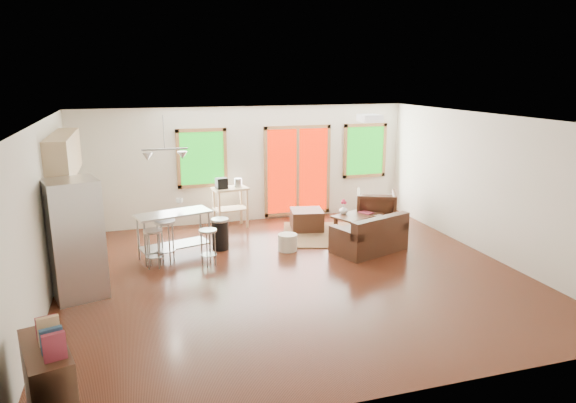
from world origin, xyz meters
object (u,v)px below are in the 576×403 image
object	(u,v)px
refrigerator	(76,239)
island	(174,227)
armchair	(376,206)
coffee_table	(357,217)
kitchen_cart	(229,193)
ottoman	(307,220)
rug	(338,235)
loveseat	(370,237)

from	to	relation	value
refrigerator	island	world-z (taller)	refrigerator
armchair	refrigerator	distance (m)	6.36
coffee_table	kitchen_cart	bearing A→B (deg)	154.44
armchair	coffee_table	bearing A→B (deg)	58.38
ottoman	island	world-z (taller)	island
rug	kitchen_cart	bearing A→B (deg)	149.45
island	loveseat	bearing A→B (deg)	-12.19
island	kitchen_cart	xyz separation A→B (m)	(1.32, 1.56, 0.19)
kitchen_cart	island	bearing A→B (deg)	-130.22
ottoman	refrigerator	size ratio (longest dim) A/B	0.37
armchair	ottoman	distance (m)	1.60
rug	island	distance (m)	3.44
refrigerator	ottoman	bearing A→B (deg)	10.25
armchair	kitchen_cart	xyz separation A→B (m)	(-3.15, 0.77, 0.34)
armchair	ottoman	bearing A→B (deg)	20.62
rug	ottoman	size ratio (longest dim) A/B	3.45
ottoman	coffee_table	bearing A→B (deg)	-29.71
ottoman	kitchen_cart	world-z (taller)	kitchen_cart
rug	kitchen_cart	size ratio (longest dim) A/B	2.04
loveseat	ottoman	size ratio (longest dim) A/B	2.32
coffee_table	island	bearing A→B (deg)	-174.61
loveseat	coffee_table	world-z (taller)	loveseat
loveseat	kitchen_cart	bearing A→B (deg)	114.42
rug	island	bearing A→B (deg)	-174.23
coffee_table	armchair	size ratio (longest dim) A/B	1.36
coffee_table	rug	bearing A→B (deg)	-177.52
rug	kitchen_cart	distance (m)	2.51
refrigerator	kitchen_cart	world-z (taller)	refrigerator
ottoman	armchair	bearing A→B (deg)	-3.95
armchair	ottoman	xyz separation A→B (m)	(-1.59, 0.11, -0.21)
coffee_table	refrigerator	distance (m)	5.63
ottoman	loveseat	bearing A→B (deg)	-67.29
loveseat	coffee_table	bearing A→B (deg)	58.12
rug	island	world-z (taller)	island
loveseat	ottoman	xyz separation A→B (m)	(-0.70, 1.67, -0.07)
coffee_table	refrigerator	world-z (taller)	refrigerator
rug	armchair	bearing A→B (deg)	22.48
ottoman	refrigerator	xyz separation A→B (m)	(-4.40, -2.22, 0.68)
coffee_table	ottoman	world-z (taller)	ottoman
rug	loveseat	size ratio (longest dim) A/B	1.48
refrigerator	kitchen_cart	xyz separation A→B (m)	(2.84, 2.88, -0.13)
rug	coffee_table	distance (m)	0.56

